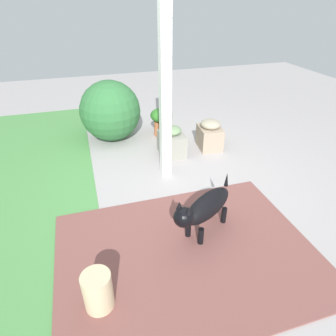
{
  "coord_description": "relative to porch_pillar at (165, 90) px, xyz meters",
  "views": [
    {
      "loc": [
        -3.0,
        1.0,
        2.13
      ],
      "look_at": [
        -0.05,
        0.11,
        0.26
      ],
      "focal_mm": 31.29,
      "sensor_mm": 36.0,
      "label": 1
    }
  ],
  "objects": [
    {
      "name": "stone_planter_near",
      "position": [
        0.51,
        -0.25,
        -0.95
      ],
      "size": [
        0.43,
        0.35,
        0.45
      ],
      "color": "gray",
      "rests_on": "ground"
    },
    {
      "name": "terracotta_pot_broad",
      "position": [
        1.23,
        -0.29,
        -0.87
      ],
      "size": [
        0.37,
        0.37,
        0.46
      ],
      "color": "#CB7045",
      "rests_on": "ground"
    },
    {
      "name": "ceramic_urn",
      "position": [
        -1.73,
        1.05,
        -0.98
      ],
      "size": [
        0.23,
        0.23,
        0.35
      ],
      "primitive_type": "cylinder",
      "color": "beige",
      "rests_on": "ground"
    },
    {
      "name": "dog",
      "position": [
        -1.21,
        -0.04,
        -0.82
      ],
      "size": [
        0.57,
        0.76,
        0.56
      ],
      "color": "black",
      "rests_on": "ground"
    },
    {
      "name": "porch_pillar",
      "position": [
        0.0,
        0.0,
        0.0
      ],
      "size": [
        0.13,
        0.13,
        2.3
      ],
      "primitive_type": "cube",
      "color": "white",
      "rests_on": "ground"
    },
    {
      "name": "round_shrub",
      "position": [
        1.32,
        0.53,
        -0.67
      ],
      "size": [
        0.97,
        0.97,
        0.97
      ],
      "primitive_type": "sphere",
      "color": "#2F6A37",
      "rests_on": "ground"
    },
    {
      "name": "stone_planter_nearest",
      "position": [
        0.55,
        -0.88,
        -0.93
      ],
      "size": [
        0.45,
        0.37,
        0.46
      ],
      "color": "tan",
      "rests_on": "ground"
    },
    {
      "name": "brick_path",
      "position": [
        -1.43,
        0.21,
        -1.14
      ],
      "size": [
        1.8,
        2.4,
        0.02
      ],
      "primitive_type": "cube",
      "color": "brown",
      "rests_on": "ground"
    },
    {
      "name": "ground_plane",
      "position": [
        -0.23,
        -0.06,
        -1.15
      ],
      "size": [
        12.0,
        12.0,
        0.0
      ],
      "primitive_type": "plane",
      "color": "#A6A0A0"
    }
  ]
}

